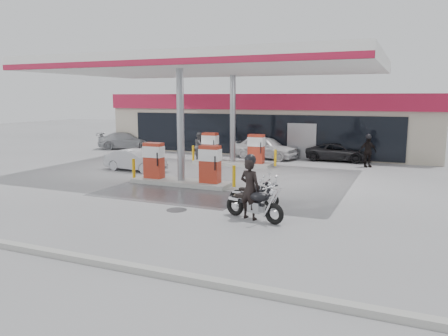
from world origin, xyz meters
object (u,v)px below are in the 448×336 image
object	(u,v)px
biker_main	(250,189)
parked_car_left	(127,141)
pump_island_far	(233,152)
attendant	(200,146)
pump_island_near	(181,168)
parked_motorcycle	(255,195)
parked_car_right	(338,152)
biker_walking	(368,152)
hatchback_silver	(135,160)
sedan_white	(265,147)
main_motorcycle	(255,205)

from	to	relation	value
biker_main	parked_car_left	xyz separation A→B (m)	(-14.66, 14.04, -0.35)
pump_island_far	attendant	world-z (taller)	pump_island_far
pump_island_far	attendant	distance (m)	2.75
pump_island_near	parked_motorcycle	size ratio (longest dim) A/B	2.83
parked_car_right	biker_walking	bearing A→B (deg)	-135.55
biker_main	hatchback_silver	xyz separation A→B (m)	(-8.60, 6.24, -0.42)
parked_motorcycle	sedan_white	distance (m)	12.15
attendant	hatchback_silver	bearing A→B (deg)	144.60
biker_main	sedan_white	distance (m)	13.77
parked_car_left	parked_car_right	world-z (taller)	parked_car_left
parked_car_left	main_motorcycle	bearing A→B (deg)	-156.97
hatchback_silver	biker_walking	xyz separation A→B (m)	(11.00, 6.00, 0.30)
parked_car_right	biker_walking	distance (m)	2.58
pump_island_near	parked_car_right	bearing A→B (deg)	62.32
attendant	parked_car_left	xyz separation A→B (m)	(-7.44, 3.00, -0.24)
pump_island_near	biker_walking	xyz separation A→B (m)	(7.07, 8.20, 0.14)
parked_motorcycle	hatchback_silver	distance (m)	9.44
main_motorcycle	attendant	world-z (taller)	attendant
parked_motorcycle	hatchback_silver	world-z (taller)	hatchback_silver
hatchback_silver	sedan_white	bearing A→B (deg)	-29.08
main_motorcycle	biker_walking	distance (m)	12.49
main_motorcycle	hatchback_silver	distance (m)	10.81
biker_main	biker_walking	size ratio (longest dim) A/B	1.14
parked_car_left	biker_walking	distance (m)	17.17
pump_island_near	hatchback_silver	world-z (taller)	pump_island_near
sedan_white	parked_car_left	world-z (taller)	sedan_white
biker_walking	sedan_white	bearing A→B (deg)	139.18
biker_walking	biker_main	bearing A→B (deg)	-132.77
sedan_white	biker_walking	xyz separation A→B (m)	(6.18, -1.00, 0.15)
pump_island_far	parked_motorcycle	world-z (taller)	pump_island_far
parked_car_right	pump_island_far	bearing A→B (deg)	126.35
parked_car_left	parked_car_right	bearing A→B (deg)	-113.48
sedan_white	parked_car_left	distance (m)	10.92
biker_main	sedan_white	size ratio (longest dim) A/B	0.47
biker_walking	parked_motorcycle	bearing A→B (deg)	-136.30
biker_walking	pump_island_near	bearing A→B (deg)	-162.41
hatchback_silver	parked_car_right	xyz separation A→B (m)	(9.18, 7.80, -0.02)
biker_main	parked_car_right	bearing A→B (deg)	-77.33
biker_main	hatchback_silver	distance (m)	10.63
parked_car_left	parked_car_right	distance (m)	15.25
biker_main	biker_walking	world-z (taller)	biker_main
parked_motorcycle	parked_car_right	bearing A→B (deg)	84.18
pump_island_near	biker_main	world-z (taller)	biker_main
pump_island_near	biker_main	bearing A→B (deg)	-40.87
pump_island_near	biker_walking	size ratio (longest dim) A/B	3.02
pump_island_near	attendant	xyz separation A→B (m)	(-2.56, 7.00, 0.14)
biker_walking	attendant	bearing A→B (deg)	155.47
parked_car_right	biker_walking	xyz separation A→B (m)	(1.83, -1.80, 0.32)
sedan_white	pump_island_near	bearing A→B (deg)	-175.30
pump_island_far	hatchback_silver	distance (m)	5.47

